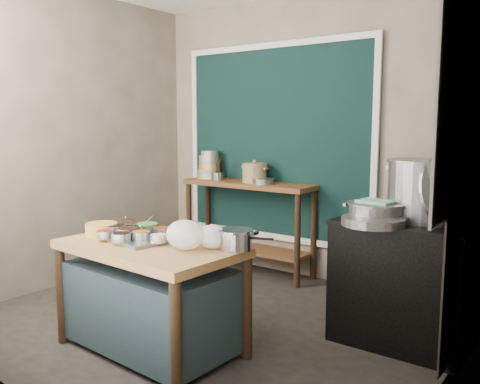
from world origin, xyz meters
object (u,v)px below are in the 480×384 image
Objects in this scene: yellow_basin at (102,229)px; stock_pot at (425,190)px; back_counter at (248,227)px; ceramic_crock at (255,174)px; prep_table at (151,298)px; saucepan at (235,239)px; utensil_cup at (218,176)px; steamer at (376,212)px; stove_block at (405,283)px; condiment_tray at (138,238)px.

yellow_basin is 2.31m from stock_pot.
back_counter is 0.57m from ceramic_crock.
ceramic_crock is (-0.48, 1.92, 0.66)m from prep_table.
saucepan is (1.11, -1.70, 0.34)m from back_counter.
prep_table is at bearing -138.58° from stock_pot.
utensil_cup reaches higher than steamer.
stove_block is at bearing -21.68° from ceramic_crock.
condiment_tray is at bearing 169.35° from prep_table.
ceramic_crock reaches higher than back_counter.
saucepan is at bearing 13.55° from yellow_basin.
stock_pot is at bearing -19.16° from ceramic_crock.
saucepan is at bearing -56.83° from back_counter.
back_counter is at bearing 100.30° from saucepan.
stock_pot is at bearing 43.43° from steamer.
utensil_cup is at bearing 112.78° from condiment_tray.
utensil_cup reaches higher than prep_table.
back_counter is at bearing 174.24° from ceramic_crock.
saucepan is 1.38m from stock_pot.
prep_table is at bearing -76.06° from ceramic_crock.
ceramic_crock is (-0.32, 1.88, 0.28)m from condiment_tray.
saucepan is (0.71, 0.19, 0.05)m from condiment_tray.
saucepan is (1.02, 0.25, 0.02)m from yellow_basin.
stock_pot is (1.43, 1.26, 0.72)m from prep_table.
steamer reaches higher than back_counter.
yellow_basin is 1.05m from saucepan.
stock_pot is at bearing -18.62° from back_counter.
utensil_cup reaches higher than saucepan.
saucepan is 0.44× the size of stock_pot.
utensil_cup is at bearing -173.03° from back_counter.
yellow_basin is 0.97× the size of saucepan.
condiment_tray is 1.66m from steamer.
saucepan is at bearing -129.10° from stove_block.
stove_block is at bearing 37.80° from condiment_tray.
utensil_cup reaches higher than yellow_basin.
stove_block is 6.66× the size of utensil_cup.
ceramic_crock is (0.09, -0.01, 0.56)m from back_counter.
saucepan is at bearing 15.01° from condiment_tray.
utensil_cup reaches higher than stove_block.
stove_block is 0.68m from stock_pot.
yellow_basin is (-1.81, -1.22, 0.37)m from stove_block.
prep_table is 2.01m from back_counter.
yellow_basin is (-0.47, -0.02, 0.42)m from prep_table.
ceramic_crock is 0.49× the size of stock_pot.
utensil_cup is at bearing 163.21° from stove_block.
stock_pot is at bearing 34.49° from stove_block.
back_counter is 5.44× the size of ceramic_crock.
stove_block is 1.66× the size of stock_pot.
stove_block is 2.25× the size of steamer.
utensil_cup is (-0.46, 1.90, 0.20)m from yellow_basin.
condiment_tray is 2.17× the size of saucepan.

